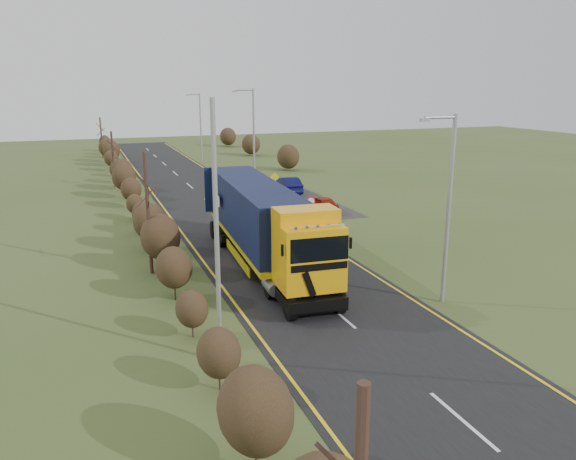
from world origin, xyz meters
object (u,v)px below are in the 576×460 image
Objects in this scene: streetlight_near at (447,203)px; speed_sign at (311,207)px; car_red_hatchback at (322,204)px; lorry at (261,221)px; car_blue_sedan at (288,185)px.

streetlight_near is 3.60× the size of speed_sign.
lorry is at bearing 51.32° from car_red_hatchback.
car_red_hatchback is 0.81× the size of car_blue_sedan.
streetlight_near reaches higher than speed_sign.
streetlight_near is at bearing 81.05° from car_red_hatchback.
streetlight_near is at bearing 88.83° from car_blue_sedan.
lorry is 20.23m from car_blue_sedan.
lorry is 4.50× the size of car_red_hatchback.
speed_sign is at bearing 92.25° from streetlight_near.
car_red_hatchback is at bearing 56.31° from lorry.
speed_sign is (-0.52, 13.33, -2.84)m from streetlight_near.
lorry reaches higher than car_blue_sedan.
speed_sign reaches higher than car_blue_sedan.
lorry is at bearing 70.21° from car_blue_sedan.
car_red_hatchback is 5.67m from speed_sign.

